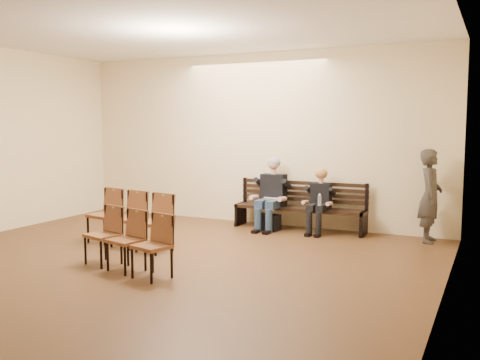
% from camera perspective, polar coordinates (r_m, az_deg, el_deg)
% --- Properties ---
extents(ground, '(10.00, 10.00, 0.00)m').
position_cam_1_polar(ground, '(7.10, -15.47, -11.04)').
color(ground, '#53311C').
rests_on(ground, ground).
extents(room_walls, '(8.02, 10.01, 3.51)m').
position_cam_1_polar(room_walls, '(7.42, -11.97, 9.59)').
color(room_walls, beige).
rests_on(room_walls, ground).
extents(bench, '(2.60, 0.90, 0.45)m').
position_cam_1_polar(bench, '(10.48, 6.31, -4.10)').
color(bench, black).
rests_on(bench, ground).
extents(seated_man, '(0.59, 0.82, 1.42)m').
position_cam_1_polar(seated_man, '(10.48, 3.40, -1.40)').
color(seated_man, black).
rests_on(seated_man, ground).
extents(seated_woman, '(0.46, 0.64, 1.08)m').
position_cam_1_polar(seated_woman, '(10.18, 8.44, -2.63)').
color(seated_woman, black).
rests_on(seated_woman, ground).
extents(laptop, '(0.39, 0.32, 0.26)m').
position_cam_1_polar(laptop, '(10.34, 3.24, -2.21)').
color(laptop, silver).
rests_on(laptop, bench).
extents(water_bottle, '(0.07, 0.07, 0.22)m').
position_cam_1_polar(water_bottle, '(9.89, 8.47, -2.75)').
color(water_bottle, silver).
rests_on(water_bottle, bench).
extents(bag, '(0.45, 0.34, 0.31)m').
position_cam_1_polar(bag, '(10.43, 3.05, -4.52)').
color(bag, black).
rests_on(bag, ground).
extents(passerby, '(0.48, 0.70, 1.87)m').
position_cam_1_polar(passerby, '(9.82, 19.65, -0.90)').
color(passerby, '#37322D').
rests_on(passerby, ground).
extents(chair_row_front, '(1.75, 0.80, 0.94)m').
position_cam_1_polar(chair_row_front, '(9.16, -11.82, -4.10)').
color(chair_row_front, brown).
rests_on(chair_row_front, ground).
extents(chair_row_back, '(1.61, 0.85, 0.86)m').
position_cam_1_polar(chair_row_back, '(7.68, -12.05, -6.35)').
color(chair_row_back, brown).
rests_on(chair_row_back, ground).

